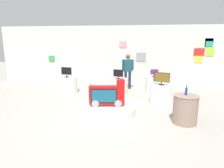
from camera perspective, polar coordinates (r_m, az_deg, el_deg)
ground_plane at (r=5.69m, az=-4.52°, el=-9.87°), size 30.00×30.00×0.00m
back_wall_display at (r=10.05m, az=0.99°, el=8.63°), size 12.43×0.13×3.01m
main_display_pedestal at (r=5.97m, az=-1.55°, el=-7.55°), size 1.78×1.78×0.23m
novelty_firetruck_tv at (r=5.83m, az=-1.38°, el=-3.36°), size 1.10×0.45×0.83m
display_pedestal_left_rear at (r=7.04m, az=14.41°, el=-2.97°), size 0.79×0.79×0.68m
tv_on_left_rear at (r=6.91m, az=14.69°, el=1.75°), size 0.55×0.23×0.45m
display_pedestal_center_rear at (r=8.62m, az=12.46°, el=-0.13°), size 0.75×0.75×0.68m
tv_on_center_rear at (r=8.52m, az=12.61°, el=3.32°), size 0.38×0.22×0.35m
display_pedestal_right_rear at (r=8.56m, az=-13.31°, el=-0.25°), size 0.89×0.89×0.68m
tv_on_right_rear at (r=8.45m, az=-13.52°, el=3.72°), size 0.52×0.17×0.46m
display_pedestal_far_right at (r=8.04m, az=1.85°, el=-0.72°), size 0.79×0.79×0.68m
tv_on_far_right at (r=7.93m, az=1.88°, el=3.09°), size 0.42×0.19×0.38m
side_table_round at (r=5.51m, az=21.13°, el=-7.02°), size 0.67×0.67×0.78m
bottle_on_side_table at (r=5.41m, az=21.38°, el=-2.06°), size 0.06×0.06×0.25m
shopper_browsing_near_truck at (r=8.91m, az=4.76°, el=4.50°), size 0.54×0.31×1.62m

